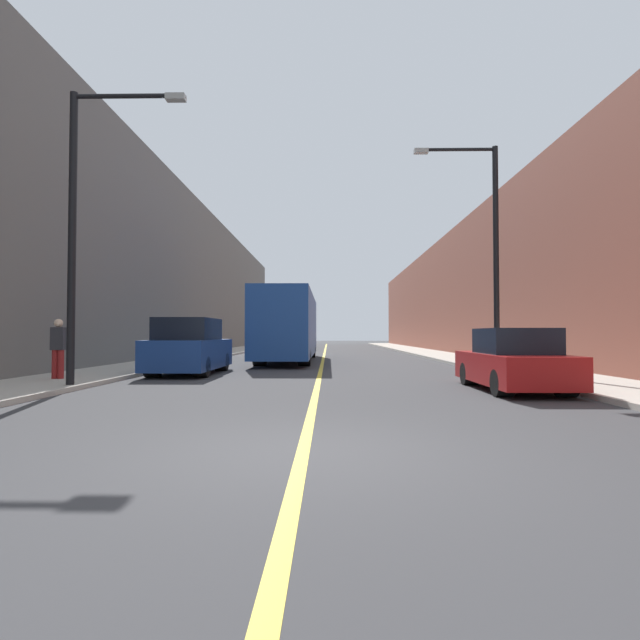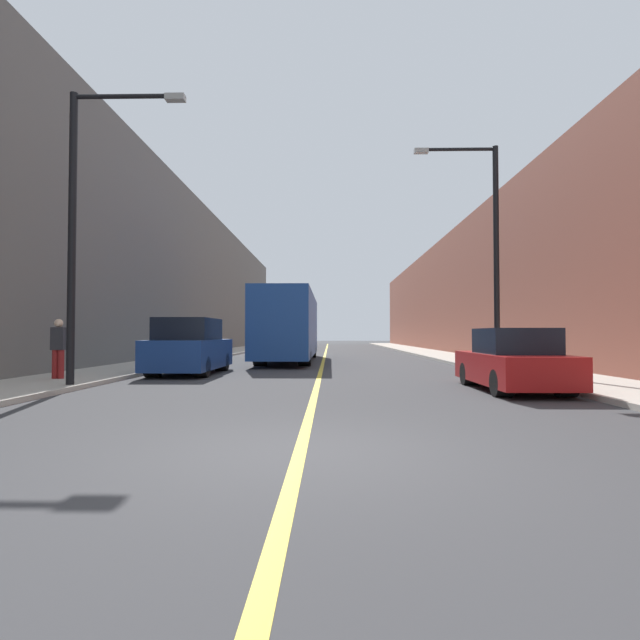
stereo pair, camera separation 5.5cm
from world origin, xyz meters
name	(u,v)px [view 1 (the left image)]	position (x,y,z in m)	size (l,w,h in m)	color
ground_plane	(303,454)	(0.00, 0.00, 0.00)	(200.00, 200.00, 0.00)	#38383A
sidewalk_left	(221,353)	(-7.47, 30.00, 0.06)	(2.98, 72.00, 0.13)	#B2AA9E
sidewalk_right	(428,353)	(7.47, 30.00, 0.06)	(2.98, 72.00, 0.13)	#B2AA9E
building_row_left	(174,278)	(-10.96, 30.00, 5.52)	(4.00, 72.00, 11.04)	#66605B
building_row_right	(477,293)	(10.96, 30.00, 4.40)	(4.00, 72.00, 8.79)	brown
road_center_line	(324,354)	(0.00, 30.00, 0.00)	(0.16, 72.00, 0.01)	gold
bus	(289,326)	(-1.76, 20.14, 1.85)	(2.53, 12.67, 3.44)	#1E4793
parked_suv_left	(190,348)	(-4.62, 11.69, 0.91)	(2.04, 4.88, 1.97)	navy
car_right_near	(513,363)	(4.93, 6.66, 0.70)	(1.80, 4.24, 1.56)	maroon
street_lamp_left	(83,215)	(-6.00, 6.69, 4.48)	(2.99, 0.24, 7.54)	black
street_lamp_right	(488,241)	(6.01, 11.86, 4.72)	(2.99, 0.24, 8.01)	black
pedestrian	(58,348)	(-7.52, 8.37, 1.02)	(0.38, 0.24, 1.73)	maroon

